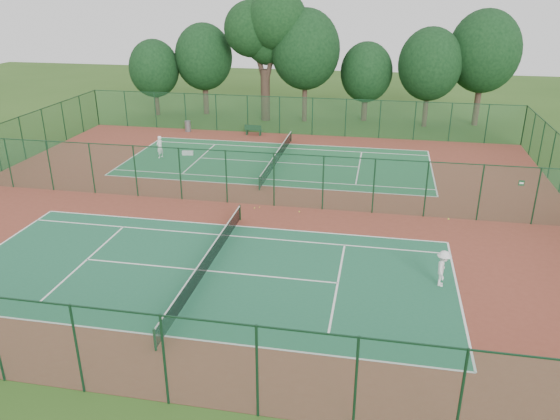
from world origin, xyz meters
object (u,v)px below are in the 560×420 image
object	(u,v)px
trash_bin	(188,126)
big_tree	(266,29)
bench	(253,130)
kit_bag	(188,153)
player_near	(443,268)
player_far	(160,147)

from	to	relation	value
trash_bin	big_tree	distance (m)	12.35
bench	big_tree	world-z (taller)	big_tree
bench	kit_bag	world-z (taller)	bench
player_near	big_tree	size ratio (longest dim) A/B	0.14
player_far	kit_bag	world-z (taller)	player_far
player_near	big_tree	world-z (taller)	big_tree
player_near	bench	distance (m)	29.27
player_near	trash_bin	distance (m)	33.25
player_far	bench	size ratio (longest dim) A/B	1.09
player_near	kit_bag	bearing A→B (deg)	53.77
trash_bin	kit_bag	world-z (taller)	trash_bin
trash_bin	big_tree	size ratio (longest dim) A/B	0.08
player_far	kit_bag	size ratio (longest dim) A/B	2.02
player_far	bench	xyz separation A→B (m)	(5.76, 8.39, -0.39)
bench	kit_bag	bearing A→B (deg)	-113.91
player_far	kit_bag	distance (m)	2.35
player_near	player_far	size ratio (longest dim) A/B	0.98
player_near	trash_bin	world-z (taller)	player_near
player_far	bench	world-z (taller)	player_far
player_near	bench	bearing A→B (deg)	38.13
kit_bag	player_near	bearing A→B (deg)	-52.71
bench	trash_bin	bearing A→B (deg)	-178.16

